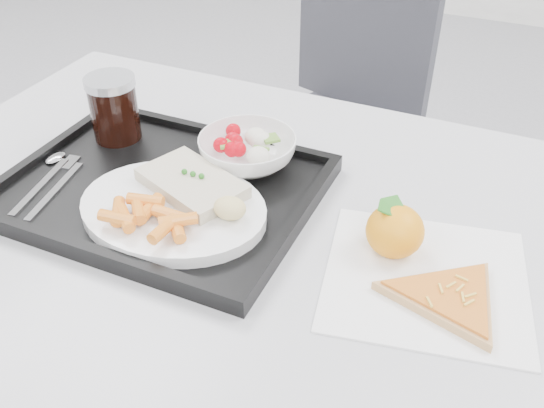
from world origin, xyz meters
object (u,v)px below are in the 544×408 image
object	(u,v)px
dinner_plate	(173,209)
salad_bowl	(248,151)
chair	(347,100)
pizza_slice	(449,297)
cola_glass	(114,107)
tray	(161,189)
tangerine	(395,231)
table	(260,254)

from	to	relation	value
dinner_plate	salad_bowl	bearing A→B (deg)	76.94
chair	pizza_slice	distance (m)	0.98
cola_glass	tray	bearing A→B (deg)	-33.30
dinner_plate	cola_glass	world-z (taller)	cola_glass
pizza_slice	tray	bearing A→B (deg)	173.38
tangerine	pizza_slice	size ratio (longest dim) A/B	0.45
chair	salad_bowl	world-z (taller)	chair
tray	tangerine	bearing A→B (deg)	2.44
tray	tangerine	size ratio (longest dim) A/B	4.64
dinner_plate	cola_glass	size ratio (longest dim) A/B	2.50
dinner_plate	tangerine	world-z (taller)	tangerine
salad_bowl	cola_glass	bearing A→B (deg)	-176.57
salad_bowl	cola_glass	size ratio (longest dim) A/B	1.41
table	tangerine	size ratio (longest dim) A/B	12.37
tangerine	pizza_slice	bearing A→B (deg)	-37.02
table	salad_bowl	bearing A→B (deg)	123.48
cola_glass	dinner_plate	bearing A→B (deg)	-36.37
dinner_plate	salad_bowl	distance (m)	0.17
dinner_plate	salad_bowl	world-z (taller)	salad_bowl
tray	pizza_slice	distance (m)	0.44
cola_glass	tangerine	size ratio (longest dim) A/B	1.11
chair	pizza_slice	size ratio (longest dim) A/B	4.29
cola_glass	tangerine	world-z (taller)	cola_glass
cola_glass	pizza_slice	size ratio (longest dim) A/B	0.50
dinner_plate	pizza_slice	bearing A→B (deg)	0.09
pizza_slice	tangerine	bearing A→B (deg)	142.98
chair	tray	size ratio (longest dim) A/B	2.07
salad_bowl	tangerine	bearing A→B (deg)	-19.91
table	pizza_slice	bearing A→B (deg)	-11.40
tray	pizza_slice	xyz separation A→B (m)	(0.44, -0.05, 0.00)
chair	salad_bowl	xyz separation A→B (m)	(0.06, -0.71, 0.25)
chair	tray	distance (m)	0.84
table	cola_glass	xyz separation A→B (m)	(-0.30, 0.09, 0.14)
pizza_slice	table	bearing A→B (deg)	168.60
chair	dinner_plate	distance (m)	0.90
chair	tangerine	size ratio (longest dim) A/B	9.59
dinner_plate	tray	bearing A→B (deg)	136.51
tangerine	salad_bowl	bearing A→B (deg)	160.09
chair	salad_bowl	bearing A→B (deg)	-85.48
dinner_plate	table	bearing A→B (deg)	28.16
tray	cola_glass	xyz separation A→B (m)	(-0.14, 0.09, 0.06)
cola_glass	pizza_slice	bearing A→B (deg)	-14.04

